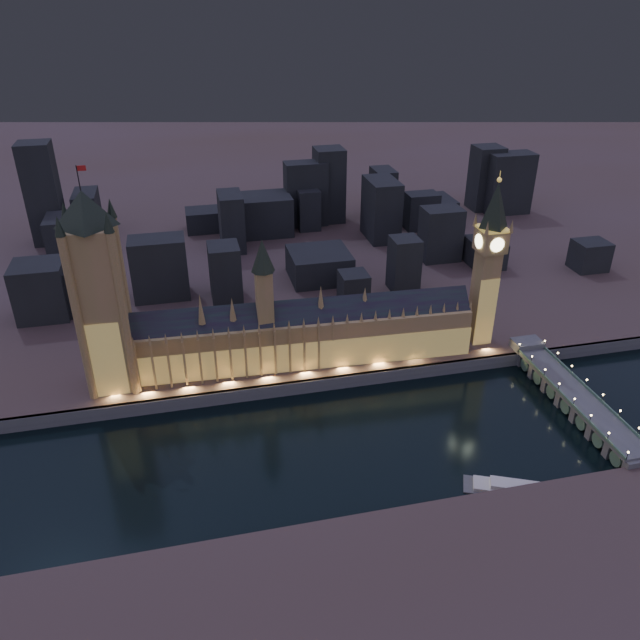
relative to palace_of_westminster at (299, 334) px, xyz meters
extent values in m
plane|color=black|center=(5.83, -61.75, -26.37)|extent=(2000.00, 2000.00, 0.00)
cube|color=#48362B|center=(5.83, 458.25, -22.37)|extent=(2000.00, 960.00, 8.00)
cube|color=#4A5051|center=(5.83, -20.75, -22.37)|extent=(2000.00, 2.50, 8.00)
cube|color=olive|center=(0.91, 0.25, -4.37)|extent=(200.69, 28.85, 28.00)
cube|color=#AD934A|center=(0.91, -10.00, -9.37)|extent=(200.00, 0.50, 18.00)
cube|color=black|center=(0.91, 0.25, 12.63)|extent=(200.52, 25.12, 16.26)
cube|color=olive|center=(-19.09, 0.25, 25.63)|extent=(9.00, 9.00, 32.00)
cone|color=black|center=(-19.09, 0.25, 50.63)|extent=(13.00, 13.00, 18.00)
cube|color=olive|center=(-99.09, -10.35, -4.37)|extent=(1.20, 1.20, 28.00)
cone|color=olive|center=(-99.09, -9.75, 12.63)|extent=(2.00, 2.00, 6.00)
cube|color=olive|center=(-90.76, -10.35, -4.37)|extent=(1.20, 1.20, 28.00)
cone|color=olive|center=(-90.76, -9.75, 12.63)|extent=(2.00, 2.00, 6.00)
cube|color=olive|center=(-82.42, -10.35, -4.37)|extent=(1.20, 1.20, 28.00)
cone|color=olive|center=(-82.42, -9.75, 12.63)|extent=(2.00, 2.00, 6.00)
cube|color=olive|center=(-74.09, -10.35, -4.37)|extent=(1.20, 1.20, 28.00)
cone|color=olive|center=(-74.09, -9.75, 12.63)|extent=(2.00, 2.00, 6.00)
cube|color=olive|center=(-65.76, -10.35, -4.37)|extent=(1.20, 1.20, 28.00)
cone|color=olive|center=(-65.76, -9.75, 12.63)|extent=(2.00, 2.00, 6.00)
cube|color=olive|center=(-57.42, -10.35, -4.37)|extent=(1.20, 1.20, 28.00)
cone|color=olive|center=(-57.42, -9.75, 12.63)|extent=(2.00, 2.00, 6.00)
cube|color=olive|center=(-49.09, -10.35, -4.37)|extent=(1.20, 1.20, 28.00)
cone|color=olive|center=(-49.09, -9.75, 12.63)|extent=(2.00, 2.00, 6.00)
cube|color=olive|center=(-40.76, -10.35, -4.37)|extent=(1.20, 1.20, 28.00)
cone|color=olive|center=(-40.76, -9.75, 12.63)|extent=(2.00, 2.00, 6.00)
cube|color=olive|center=(-32.42, -10.35, -4.37)|extent=(1.20, 1.20, 28.00)
cone|color=olive|center=(-32.42, -9.75, 12.63)|extent=(2.00, 2.00, 6.00)
cube|color=olive|center=(-24.09, -10.35, -4.37)|extent=(1.20, 1.20, 28.00)
cone|color=olive|center=(-24.09, -9.75, 12.63)|extent=(2.00, 2.00, 6.00)
cube|color=olive|center=(-15.76, -10.35, -4.37)|extent=(1.20, 1.20, 28.00)
cone|color=olive|center=(-15.76, -9.75, 12.63)|extent=(2.00, 2.00, 6.00)
cube|color=olive|center=(-7.42, -10.35, -4.37)|extent=(1.20, 1.20, 28.00)
cone|color=olive|center=(-7.42, -9.75, 12.63)|extent=(2.00, 2.00, 6.00)
cube|color=olive|center=(0.91, -10.35, -4.37)|extent=(1.20, 1.20, 28.00)
cone|color=olive|center=(0.91, -9.75, 12.63)|extent=(2.00, 2.00, 6.00)
cube|color=olive|center=(9.24, -10.35, -4.37)|extent=(1.20, 1.20, 28.00)
cone|color=olive|center=(9.24, -9.75, 12.63)|extent=(2.00, 2.00, 6.00)
cube|color=olive|center=(17.58, -10.35, -4.37)|extent=(1.20, 1.20, 28.00)
cone|color=olive|center=(17.58, -9.75, 12.63)|extent=(2.00, 2.00, 6.00)
cube|color=olive|center=(25.91, -10.35, -4.37)|extent=(1.20, 1.20, 28.00)
cone|color=olive|center=(25.91, -9.75, 12.63)|extent=(2.00, 2.00, 6.00)
cube|color=olive|center=(34.24, -10.35, -4.37)|extent=(1.20, 1.20, 28.00)
cone|color=olive|center=(34.24, -9.75, 12.63)|extent=(2.00, 2.00, 6.00)
cube|color=olive|center=(42.58, -10.35, -4.37)|extent=(1.20, 1.20, 28.00)
cone|color=olive|center=(42.58, -9.75, 12.63)|extent=(2.00, 2.00, 6.00)
cube|color=olive|center=(50.91, -10.35, -4.37)|extent=(1.20, 1.20, 28.00)
cone|color=olive|center=(50.91, -9.75, 12.63)|extent=(2.00, 2.00, 6.00)
cube|color=olive|center=(59.24, -10.35, -4.37)|extent=(1.20, 1.20, 28.00)
cone|color=olive|center=(59.24, -9.75, 12.63)|extent=(2.00, 2.00, 6.00)
cube|color=olive|center=(67.58, -10.35, -4.37)|extent=(1.20, 1.20, 28.00)
cone|color=olive|center=(67.58, -9.75, 12.63)|extent=(2.00, 2.00, 6.00)
cube|color=olive|center=(75.91, -10.35, -4.37)|extent=(1.20, 1.20, 28.00)
cone|color=olive|center=(75.91, -9.75, 12.63)|extent=(2.00, 2.00, 6.00)
cube|color=olive|center=(84.24, -10.35, -4.37)|extent=(1.20, 1.20, 28.00)
cone|color=olive|center=(84.24, -9.75, 12.63)|extent=(2.00, 2.00, 6.00)
cube|color=olive|center=(92.58, -10.35, -4.37)|extent=(1.20, 1.20, 28.00)
cone|color=olive|center=(92.58, -9.75, 12.63)|extent=(2.00, 2.00, 6.00)
cube|color=olive|center=(100.91, -10.35, -4.37)|extent=(1.20, 1.20, 28.00)
cone|color=olive|center=(100.91, -9.75, 12.63)|extent=(2.00, 2.00, 6.00)
cone|color=olive|center=(-54.09, 0.25, 22.63)|extent=(4.40, 4.40, 18.00)
cone|color=olive|center=(-37.09, 0.25, 20.63)|extent=(4.40, 4.40, 14.00)
cone|color=olive|center=(12.91, 0.25, 21.63)|extent=(4.40, 4.40, 16.00)
cone|color=olive|center=(38.91, 0.25, 19.63)|extent=(4.40, 4.40, 12.00)
cube|color=olive|center=(-104.17, 0.25, 27.76)|extent=(23.18, 23.18, 92.26)
cube|color=#AD934A|center=(-104.17, -10.95, 3.63)|extent=(22.00, 0.50, 44.00)
cone|color=black|center=(-104.17, 0.25, 82.89)|extent=(31.68, 31.68, 18.00)
cylinder|color=black|center=(-104.17, 0.25, 97.89)|extent=(0.50, 0.50, 12.00)
cube|color=red|center=(-101.97, 0.25, 102.39)|extent=(4.00, 0.15, 2.50)
cylinder|color=olive|center=(-115.17, -10.75, 27.76)|extent=(4.40, 4.40, 92.26)
cone|color=black|center=(-115.17, -10.75, 78.89)|extent=(5.20, 5.20, 10.00)
cylinder|color=olive|center=(-115.17, 11.25, 27.76)|extent=(4.40, 4.40, 92.26)
cone|color=black|center=(-115.17, 11.25, 78.89)|extent=(5.20, 5.20, 10.00)
cylinder|color=olive|center=(-93.17, -10.75, 27.76)|extent=(4.40, 4.40, 92.26)
cone|color=black|center=(-93.17, -10.75, 78.89)|extent=(5.20, 5.20, 10.00)
cylinder|color=olive|center=(-93.17, 11.25, 27.76)|extent=(4.40, 4.40, 92.26)
cone|color=black|center=(-93.17, 11.25, 78.89)|extent=(5.20, 5.20, 10.00)
cube|color=olive|center=(113.83, 0.25, 11.42)|extent=(12.60, 12.60, 59.58)
cube|color=#AD934A|center=(113.83, -5.95, 3.63)|extent=(12.00, 0.50, 44.00)
cube|color=olive|center=(113.83, 0.25, 47.84)|extent=(15.00, 15.00, 13.24)
cube|color=#F2C64C|center=(113.83, 0.25, 55.06)|extent=(15.75, 15.75, 1.20)
cone|color=black|center=(113.83, 0.25, 68.66)|extent=(18.00, 18.00, 26.00)
sphere|color=#F2C64C|center=(113.83, 0.25, 83.16)|extent=(2.80, 2.80, 2.80)
cylinder|color=#F2C64C|center=(113.83, 0.25, 85.66)|extent=(0.40, 0.40, 5.00)
cylinder|color=#FFF2BF|center=(113.83, -7.50, 47.84)|extent=(8.40, 0.50, 8.40)
cylinder|color=#FFF2BF|center=(113.83, 8.00, 47.84)|extent=(8.40, 0.50, 8.40)
cylinder|color=#FFF2BF|center=(106.08, 0.25, 47.84)|extent=(0.50, 8.40, 8.40)
cylinder|color=#FFF2BF|center=(121.58, 0.25, 47.84)|extent=(0.50, 8.40, 8.40)
cone|color=olive|center=(106.33, -7.25, 58.46)|extent=(2.60, 2.60, 8.00)
cone|color=olive|center=(106.33, 7.75, 58.46)|extent=(2.60, 2.60, 8.00)
cone|color=olive|center=(121.33, -7.25, 58.46)|extent=(2.60, 2.60, 8.00)
cone|color=olive|center=(121.33, 7.75, 58.46)|extent=(2.60, 2.60, 8.00)
cube|color=#4A5051|center=(138.22, -71.75, -16.87)|extent=(17.44, 100.00, 1.60)
cube|color=#3F644C|center=(129.90, -71.75, -15.47)|extent=(0.80, 100.00, 1.60)
cube|color=#3F644C|center=(146.55, -71.75, -15.47)|extent=(0.80, 100.00, 1.60)
cube|color=#4A5051|center=(138.22, -16.75, -17.62)|extent=(17.44, 12.00, 9.50)
cube|color=#4A5051|center=(138.22, -121.75, -22.02)|extent=(15.70, 4.00, 9.50)
cylinder|color=black|center=(129.90, -121.75, -13.67)|extent=(0.30, 0.30, 4.40)
sphere|color=#FFD88C|center=(129.90, -121.75, -11.37)|extent=(1.00, 1.00, 1.00)
cube|color=#4A5051|center=(138.22, -107.47, -22.02)|extent=(15.70, 4.00, 9.50)
cylinder|color=black|center=(129.90, -107.47, -13.67)|extent=(0.30, 0.30, 4.40)
sphere|color=#FFD88C|center=(129.90, -107.47, -11.37)|extent=(1.00, 1.00, 1.00)
cylinder|color=black|center=(146.55, -107.47, -13.67)|extent=(0.30, 0.30, 4.40)
sphere|color=#FFD88C|center=(146.55, -107.47, -11.37)|extent=(1.00, 1.00, 1.00)
cube|color=#4A5051|center=(138.22, -93.18, -22.02)|extent=(15.70, 4.00, 9.50)
cylinder|color=black|center=(129.90, -93.18, -13.67)|extent=(0.30, 0.30, 4.40)
sphere|color=#FFD88C|center=(129.90, -93.18, -11.37)|extent=(1.00, 1.00, 1.00)
cylinder|color=black|center=(146.55, -93.18, -13.67)|extent=(0.30, 0.30, 4.40)
sphere|color=#FFD88C|center=(146.55, -93.18, -11.37)|extent=(1.00, 1.00, 1.00)
cube|color=#4A5051|center=(138.22, -78.90, -22.02)|extent=(15.70, 4.00, 9.50)
cylinder|color=black|center=(129.90, -78.90, -13.67)|extent=(0.30, 0.30, 4.40)
sphere|color=#FFD88C|center=(129.90, -78.90, -11.37)|extent=(1.00, 1.00, 1.00)
cylinder|color=black|center=(146.55, -78.90, -13.67)|extent=(0.30, 0.30, 4.40)
sphere|color=#FFD88C|center=(146.55, -78.90, -11.37)|extent=(1.00, 1.00, 1.00)
cube|color=#4A5051|center=(138.22, -64.61, -22.02)|extent=(15.70, 4.00, 9.50)
cylinder|color=black|center=(129.90, -64.61, -13.67)|extent=(0.30, 0.30, 4.40)
sphere|color=#FFD88C|center=(129.90, -64.61, -11.37)|extent=(1.00, 1.00, 1.00)
cylinder|color=black|center=(146.55, -64.61, -13.67)|extent=(0.30, 0.30, 4.40)
sphere|color=#FFD88C|center=(146.55, -64.61, -11.37)|extent=(1.00, 1.00, 1.00)
cube|color=#4A5051|center=(138.22, -50.33, -22.02)|extent=(15.70, 4.00, 9.50)
cylinder|color=black|center=(129.90, -50.33, -13.67)|extent=(0.30, 0.30, 4.40)
sphere|color=#FFD88C|center=(129.90, -50.33, -11.37)|extent=(1.00, 1.00, 1.00)
cylinder|color=black|center=(146.55, -50.33, -13.67)|extent=(0.30, 0.30, 4.40)
sphere|color=#FFD88C|center=(146.55, -50.33, -11.37)|extent=(1.00, 1.00, 1.00)
cube|color=#4A5051|center=(138.22, -36.04, -22.02)|extent=(15.70, 4.00, 9.50)
cylinder|color=black|center=(129.90, -36.04, -13.67)|extent=(0.30, 0.30, 4.40)
sphere|color=#FFD88C|center=(129.90, -36.04, -11.37)|extent=(1.00, 1.00, 1.00)
cylinder|color=black|center=(146.55, -36.04, -13.67)|extent=(0.30, 0.30, 4.40)
sphere|color=#FFD88C|center=(146.55, -36.04, -11.37)|extent=(1.00, 1.00, 1.00)
cube|color=#4A5051|center=(138.22, -21.75, -22.02)|extent=(15.70, 4.00, 9.50)
cylinder|color=black|center=(129.90, -21.75, -13.67)|extent=(0.30, 0.30, 4.40)
sphere|color=#FFD88C|center=(129.90, -21.75, -11.37)|extent=(1.00, 1.00, 1.00)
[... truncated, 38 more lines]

